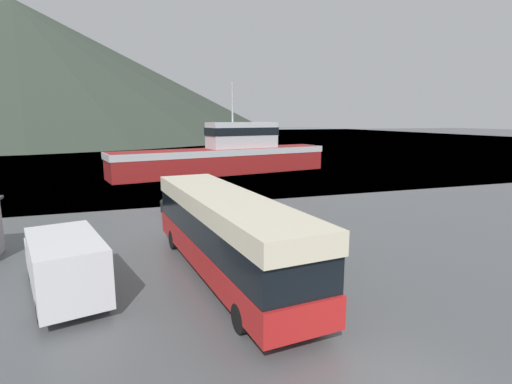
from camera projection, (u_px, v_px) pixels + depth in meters
name	position (u px, v px, depth m)	size (l,w,h in m)	color
water_surface	(138.00, 136.00, 141.24)	(240.00, 240.00, 0.00)	slate
hill_backdrop	(18.00, 68.00, 144.87)	(190.30, 190.30, 48.10)	#333D33
tour_bus	(225.00, 231.00, 15.69)	(3.78, 12.34, 3.29)	red
delivery_van	(64.00, 263.00, 14.01)	(3.54, 6.48, 2.28)	silver
fishing_boat	(227.00, 154.00, 45.31)	(25.61, 9.07, 10.13)	maroon
storage_bin	(311.00, 253.00, 16.55)	(1.09, 1.21, 1.41)	#287F3D
small_boat	(231.00, 161.00, 54.53)	(5.05, 5.17, 0.88)	#19234C
mooring_bollard	(163.00, 205.00, 26.72)	(0.41, 0.41, 0.89)	black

